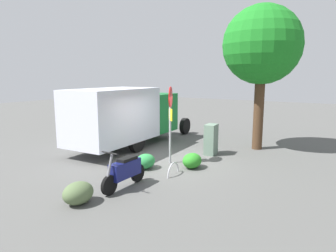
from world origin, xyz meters
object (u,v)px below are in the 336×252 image
at_px(utility_cabinet, 211,139).
at_px(bike_rack_hoop, 173,174).
at_px(box_truck_near, 127,114).
at_px(street_tree, 262,46).
at_px(stop_sign, 170,113).
at_px(motorcycle, 125,170).

height_order(utility_cabinet, bike_rack_hoop, utility_cabinet).
relative_size(box_truck_near, utility_cabinet, 6.01).
relative_size(street_tree, utility_cabinet, 4.89).
bearing_deg(box_truck_near, utility_cabinet, -81.32).
bearing_deg(utility_cabinet, stop_sign, -21.72).
bearing_deg(box_truck_near, stop_sign, -113.78).
bearing_deg(motorcycle, utility_cabinet, 173.52).
height_order(stop_sign, street_tree, street_tree).
xyz_separation_m(stop_sign, utility_cabinet, (-1.95, 0.78, -1.26)).
xyz_separation_m(box_truck_near, stop_sign, (1.20, 3.07, 0.36)).
distance_m(box_truck_near, motorcycle, 5.28).
height_order(motorcycle, utility_cabinet, utility_cabinet).
height_order(stop_sign, bike_rack_hoop, stop_sign).
distance_m(stop_sign, street_tree, 5.19).
bearing_deg(bike_rack_hoop, stop_sign, -144.27).
bearing_deg(bike_rack_hoop, utility_cabinet, -179.94).
bearing_deg(stop_sign, utility_cabinet, 158.28).
bearing_deg(street_tree, stop_sign, -28.44).
relative_size(box_truck_near, stop_sign, 2.67).
bearing_deg(box_truck_near, street_tree, -64.54).
height_order(box_truck_near, street_tree, street_tree).
relative_size(box_truck_near, street_tree, 1.23).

